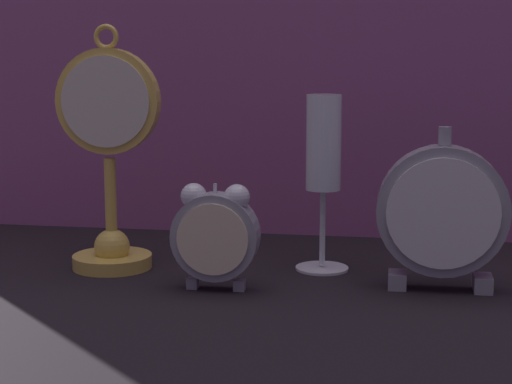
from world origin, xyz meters
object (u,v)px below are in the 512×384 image
Objects in this scene: pocket_watch_on_stand at (110,166)px; mantel_clock_silver at (442,212)px; champagne_flute at (323,158)px; alarm_clock_twin_bell at (215,232)px.

mantel_clock_silver is at bearing -4.97° from pocket_watch_on_stand.
champagne_flute is at bearing 153.44° from mantel_clock_silver.
champagne_flute is at bearing 45.14° from alarm_clock_twin_bell.
mantel_clock_silver is 0.16m from champagne_flute.
alarm_clock_twin_bell is at bearing -170.65° from mantel_clock_silver.
pocket_watch_on_stand is at bearing -172.27° from champagne_flute.
pocket_watch_on_stand is 2.46× the size of alarm_clock_twin_bell.
alarm_clock_twin_bell is 0.56× the size of champagne_flute.
alarm_clock_twin_bell is (0.14, -0.07, -0.06)m from pocket_watch_on_stand.
mantel_clock_silver is (0.39, -0.03, -0.04)m from pocket_watch_on_stand.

